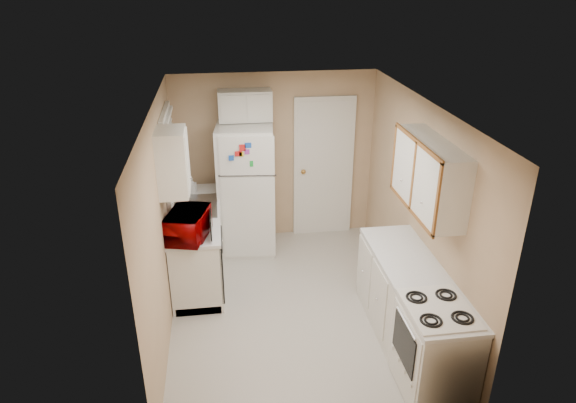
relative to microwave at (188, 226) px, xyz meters
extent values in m
plane|color=beige|center=(1.15, -0.22, -1.05)|extent=(3.80, 3.80, 0.00)
plane|color=white|center=(1.15, -0.22, 1.35)|extent=(3.80, 3.80, 0.00)
plane|color=tan|center=(-0.25, -0.22, 0.15)|extent=(3.80, 3.80, 0.00)
plane|color=tan|center=(2.55, -0.22, 0.15)|extent=(3.80, 3.80, 0.00)
plane|color=tan|center=(1.15, 1.68, 0.15)|extent=(2.80, 2.80, 0.00)
plane|color=tan|center=(1.15, -2.12, 0.15)|extent=(2.80, 2.80, 0.00)
cube|color=silver|center=(0.05, 0.68, -0.60)|extent=(0.60, 1.80, 0.90)
cube|color=black|center=(0.34, 0.08, -0.56)|extent=(0.03, 0.58, 0.72)
cube|color=gray|center=(0.05, 0.83, -0.19)|extent=(0.54, 0.74, 0.16)
imported|color=#7E0002|center=(0.00, 0.00, 0.00)|extent=(0.64, 0.46, 0.38)
imported|color=silver|center=(0.00, 1.29, -0.05)|extent=(0.11, 0.11, 0.20)
cube|color=silver|center=(-0.21, 0.83, 0.55)|extent=(0.10, 0.98, 1.08)
cube|color=silver|center=(-0.10, 0.00, 0.75)|extent=(0.30, 0.45, 0.70)
cube|color=silver|center=(0.72, 1.32, -0.16)|extent=(0.81, 0.79, 1.79)
cube|color=silver|center=(0.75, 1.53, 0.95)|extent=(0.70, 0.30, 0.40)
cube|color=silver|center=(1.85, 1.64, -0.03)|extent=(0.86, 0.06, 2.08)
cube|color=silver|center=(2.25, -1.02, -0.60)|extent=(0.60, 2.00, 0.90)
cube|color=silver|center=(2.23, -1.63, -0.63)|extent=(0.56, 0.68, 0.83)
cube|color=silver|center=(2.40, -0.72, 0.75)|extent=(0.30, 1.20, 0.70)
camera|label=1|loc=(0.41, -5.13, 2.58)|focal=32.00mm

